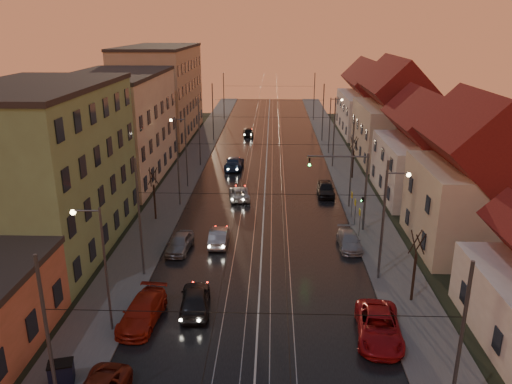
# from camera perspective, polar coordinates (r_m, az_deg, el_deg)

# --- Properties ---
(ground) EXTENTS (160.00, 160.00, 0.00)m
(ground) POSITION_cam_1_polar(r_m,az_deg,el_deg) (29.55, 0.01, -18.10)
(ground) COLOR black
(ground) RESTS_ON ground
(road) EXTENTS (16.00, 120.00, 0.04)m
(road) POSITION_cam_1_polar(r_m,az_deg,el_deg) (66.06, 1.18, 3.17)
(road) COLOR black
(road) RESTS_ON ground
(sidewalk_left) EXTENTS (4.00, 120.00, 0.15)m
(sidewalk_left) POSITION_cam_1_polar(r_m,az_deg,el_deg) (66.92, -7.43, 3.26)
(sidewalk_left) COLOR #4C4C4C
(sidewalk_left) RESTS_ON ground
(sidewalk_right) EXTENTS (4.00, 120.00, 0.15)m
(sidewalk_right) POSITION_cam_1_polar(r_m,az_deg,el_deg) (66.68, 9.82, 3.09)
(sidewalk_right) COLOR #4C4C4C
(sidewalk_right) RESTS_ON ground
(tram_rail_0) EXTENTS (0.06, 120.00, 0.03)m
(tram_rail_0) POSITION_cam_1_polar(r_m,az_deg,el_deg) (66.12, -0.73, 3.21)
(tram_rail_0) COLOR gray
(tram_rail_0) RESTS_ON road
(tram_rail_1) EXTENTS (0.06, 120.00, 0.03)m
(tram_rail_1) POSITION_cam_1_polar(r_m,az_deg,el_deg) (66.07, 0.51, 3.20)
(tram_rail_1) COLOR gray
(tram_rail_1) RESTS_ON road
(tram_rail_2) EXTENTS (0.06, 120.00, 0.03)m
(tram_rail_2) POSITION_cam_1_polar(r_m,az_deg,el_deg) (66.05, 1.85, 3.19)
(tram_rail_2) COLOR gray
(tram_rail_2) RESTS_ON road
(tram_rail_3) EXTENTS (0.06, 120.00, 0.03)m
(tram_rail_3) POSITION_cam_1_polar(r_m,az_deg,el_deg) (66.06, 3.09, 3.17)
(tram_rail_3) COLOR gray
(tram_rail_3) RESTS_ON road
(apartment_left_1) EXTENTS (10.00, 18.00, 13.00)m
(apartment_left_1) POSITION_cam_1_polar(r_m,az_deg,el_deg) (43.33, -23.13, 2.18)
(apartment_left_1) COLOR #698957
(apartment_left_1) RESTS_ON ground
(apartment_left_2) EXTENTS (10.00, 20.00, 12.00)m
(apartment_left_2) POSITION_cam_1_polar(r_m,az_deg,el_deg) (61.60, -15.50, 7.07)
(apartment_left_2) COLOR #BCA991
(apartment_left_2) RESTS_ON ground
(apartment_left_3) EXTENTS (10.00, 24.00, 14.00)m
(apartment_left_3) POSITION_cam_1_polar(r_m,az_deg,el_deg) (84.36, -10.81, 11.08)
(apartment_left_3) COLOR tan
(apartment_left_3) RESTS_ON ground
(house_right_1) EXTENTS (8.67, 10.20, 10.80)m
(house_right_1) POSITION_cam_1_polar(r_m,az_deg,el_deg) (43.66, 23.63, 0.79)
(house_right_1) COLOR #C1AD94
(house_right_1) RESTS_ON ground
(house_right_2) EXTENTS (9.18, 12.24, 9.20)m
(house_right_2) POSITION_cam_1_polar(r_m,az_deg,el_deg) (55.68, 18.85, 4.12)
(house_right_2) COLOR beige
(house_right_2) RESTS_ON ground
(house_right_3) EXTENTS (9.18, 14.28, 11.50)m
(house_right_3) POSITION_cam_1_polar(r_m,az_deg,el_deg) (69.62, 15.53, 8.18)
(house_right_3) COLOR #C1AD94
(house_right_3) RESTS_ON ground
(house_right_4) EXTENTS (9.18, 16.32, 10.00)m
(house_right_4) POSITION_cam_1_polar(r_m,az_deg,el_deg) (87.11, 12.83, 9.88)
(house_right_4) COLOR beige
(house_right_4) RESTS_ON ground
(catenary_pole_l_0) EXTENTS (0.16, 0.16, 9.00)m
(catenary_pole_l_0) POSITION_cam_1_polar(r_m,az_deg,el_deg) (23.96, -22.49, -16.35)
(catenary_pole_l_0) COLOR #595B60
(catenary_pole_l_0) RESTS_ON ground
(catenary_pole_r_0) EXTENTS (0.16, 0.16, 9.00)m
(catenary_pole_r_0) POSITION_cam_1_polar(r_m,az_deg,el_deg) (23.38, 22.09, -17.25)
(catenary_pole_r_0) COLOR #595B60
(catenary_pole_r_0) RESTS_ON ground
(catenary_pole_l_1) EXTENTS (0.16, 0.16, 9.00)m
(catenary_pole_l_1) POSITION_cam_1_polar(r_m,az_deg,el_deg) (36.45, -13.16, -3.05)
(catenary_pole_l_1) COLOR #595B60
(catenary_pole_l_1) RESTS_ON ground
(catenary_pole_r_1) EXTENTS (0.16, 0.16, 9.00)m
(catenary_pole_r_1) POSITION_cam_1_polar(r_m,az_deg,el_deg) (36.07, 14.32, -3.38)
(catenary_pole_r_1) COLOR #595B60
(catenary_pole_r_1) RESTS_ON ground
(catenary_pole_l_2) EXTENTS (0.16, 0.16, 9.00)m
(catenary_pole_l_2) POSITION_cam_1_polar(r_m,az_deg,el_deg) (50.33, -8.91, 3.26)
(catenary_pole_l_2) COLOR #595B60
(catenary_pole_l_2) RESTS_ON ground
(catenary_pole_r_2) EXTENTS (0.16, 0.16, 9.00)m
(catenary_pole_r_2) POSITION_cam_1_polar(r_m,az_deg,el_deg) (50.06, 10.85, 3.06)
(catenary_pole_r_2) COLOR #595B60
(catenary_pole_r_2) RESTS_ON ground
(catenary_pole_l_3) EXTENTS (0.16, 0.16, 9.00)m
(catenary_pole_l_3) POSITION_cam_1_polar(r_m,az_deg,el_deg) (64.71, -6.50, 6.80)
(catenary_pole_l_3) COLOR #595B60
(catenary_pole_l_3) RESTS_ON ground
(catenary_pole_r_3) EXTENTS (0.16, 0.16, 9.00)m
(catenary_pole_r_3) POSITION_cam_1_polar(r_m,az_deg,el_deg) (64.50, 8.91, 6.66)
(catenary_pole_r_3) COLOR #595B60
(catenary_pole_r_3) RESTS_ON ground
(catenary_pole_l_4) EXTENTS (0.16, 0.16, 9.00)m
(catenary_pole_l_4) POSITION_cam_1_polar(r_m,az_deg,el_deg) (79.32, -4.95, 9.05)
(catenary_pole_l_4) COLOR #595B60
(catenary_pole_l_4) RESTS_ON ground
(catenary_pole_r_4) EXTENTS (0.16, 0.16, 9.00)m
(catenary_pole_r_4) POSITION_cam_1_polar(r_m,az_deg,el_deg) (79.15, 7.66, 8.93)
(catenary_pole_r_4) COLOR #595B60
(catenary_pole_r_4) RESTS_ON ground
(catenary_pole_l_5) EXTENTS (0.16, 0.16, 9.00)m
(catenary_pole_l_5) POSITION_cam_1_polar(r_m,az_deg,el_deg) (97.01, -3.70, 10.83)
(catenary_pole_l_5) COLOR #595B60
(catenary_pole_l_5) RESTS_ON ground
(catenary_pole_r_5) EXTENTS (0.16, 0.16, 9.00)m
(catenary_pole_r_5) POSITION_cam_1_polar(r_m,az_deg,el_deg) (96.87, 6.66, 10.74)
(catenary_pole_r_5) COLOR #595B60
(catenary_pole_r_5) RESTS_ON ground
(street_lamp_0) EXTENTS (1.75, 0.32, 8.00)m
(street_lamp_0) POSITION_cam_1_polar(r_m,az_deg,el_deg) (30.33, -17.46, -7.22)
(street_lamp_0) COLOR #595B60
(street_lamp_0) RESTS_ON ground
(street_lamp_1) EXTENTS (1.75, 0.32, 8.00)m
(street_lamp_1) POSITION_cam_1_polar(r_m,az_deg,el_deg) (36.95, 14.82, -2.25)
(street_lamp_1) COLOR #595B60
(street_lamp_1) RESTS_ON ground
(street_lamp_2) EXTENTS (1.75, 0.32, 8.00)m
(street_lamp_2) POSITION_cam_1_polar(r_m,az_deg,el_deg) (56.04, -8.33, 5.28)
(street_lamp_2) COLOR #595B60
(street_lamp_2) RESTS_ON ground
(street_lamp_3) EXTENTS (1.75, 0.32, 8.00)m
(street_lamp_3) POSITION_cam_1_polar(r_m,az_deg,el_deg) (71.30, 8.69, 8.13)
(street_lamp_3) COLOR #595B60
(street_lamp_3) RESTS_ON ground
(traffic_light_mast) EXTENTS (5.30, 0.32, 7.20)m
(traffic_light_mast) POSITION_cam_1_polar(r_m,az_deg,el_deg) (44.25, 11.21, 1.11)
(traffic_light_mast) COLOR #595B60
(traffic_light_mast) RESTS_ON ground
(bare_tree_0) EXTENTS (1.09, 1.09, 5.11)m
(bare_tree_0) POSITION_cam_1_polar(r_m,az_deg,el_deg) (47.51, -11.55, -0.37)
(bare_tree_0) COLOR black
(bare_tree_0) RESTS_ON ground
(bare_tree_1) EXTENTS (1.09, 1.09, 5.11)m
(bare_tree_1) POSITION_cam_1_polar(r_m,az_deg,el_deg) (34.63, 17.68, -8.32)
(bare_tree_1) COLOR black
(bare_tree_1) RESTS_ON ground
(bare_tree_2) EXTENTS (1.09, 1.09, 5.11)m
(bare_tree_2) POSITION_cam_1_polar(r_m,az_deg,el_deg) (60.39, 11.05, 3.75)
(bare_tree_2) COLOR black
(bare_tree_2) RESTS_ON ground
(driving_car_0) EXTENTS (2.31, 4.81, 1.58)m
(driving_car_0) POSITION_cam_1_polar(r_m,az_deg,el_deg) (33.23, -6.96, -12.04)
(driving_car_0) COLOR black
(driving_car_0) RESTS_ON ground
(driving_car_1) EXTENTS (1.51, 4.21, 1.38)m
(driving_car_1) POSITION_cam_1_polar(r_m,az_deg,el_deg) (42.28, -4.28, -5.08)
(driving_car_1) COLOR gray
(driving_car_1) RESTS_ON ground
(driving_car_2) EXTENTS (2.61, 4.65, 1.23)m
(driving_car_2) POSITION_cam_1_polar(r_m,az_deg,el_deg) (52.96, -1.93, -0.14)
(driving_car_2) COLOR #B8B8B8
(driving_car_2) RESTS_ON ground
(driving_car_3) EXTENTS (2.35, 5.50, 1.58)m
(driving_car_3) POSITION_cam_1_polar(r_m,az_deg,el_deg) (64.04, -2.52, 3.36)
(driving_car_3) COLOR #182848
(driving_car_3) RESTS_ON ground
(driving_car_4) EXTENTS (1.96, 4.23, 1.40)m
(driving_car_4) POSITION_cam_1_polar(r_m,az_deg,el_deg) (83.11, -0.89, 6.89)
(driving_car_4) COLOR black
(driving_car_4) RESTS_ON ground
(parked_left_2) EXTENTS (2.55, 5.29, 1.49)m
(parked_left_2) POSITION_cam_1_polar(r_m,az_deg,el_deg) (32.58, -12.86, -13.19)
(parked_left_2) COLOR #9D1E0F
(parked_left_2) RESTS_ON ground
(parked_left_3) EXTENTS (2.03, 4.27, 1.41)m
(parked_left_3) POSITION_cam_1_polar(r_m,az_deg,el_deg) (41.42, -8.69, -5.76)
(parked_left_3) COLOR gray
(parked_left_3) RESTS_ON ground
(parked_right_0) EXTENTS (3.06, 5.71, 1.53)m
(parked_right_0) POSITION_cam_1_polar(r_m,az_deg,el_deg) (31.27, 13.86, -14.71)
(parked_right_0) COLOR #A01015
(parked_right_0) RESTS_ON ground
(parked_right_1) EXTENTS (1.85, 4.32, 1.24)m
(parked_right_1) POSITION_cam_1_polar(r_m,az_deg,el_deg) (42.28, 10.62, -5.47)
(parked_right_1) COLOR #99999E
(parked_right_1) RESTS_ON ground
(parked_right_2) EXTENTS (1.85, 4.46, 1.51)m
(parked_right_2) POSITION_cam_1_polar(r_m,az_deg,el_deg) (54.47, 7.96, 0.39)
(parked_right_2) COLOR black
(parked_right_2) RESTS_ON ground
(dumpster) EXTENTS (1.37, 1.10, 1.10)m
(dumpster) POSITION_cam_1_polar(r_m,az_deg,el_deg) (28.97, -21.35, -18.73)
(dumpster) COLOR black
(dumpster) RESTS_ON sidewalk_left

